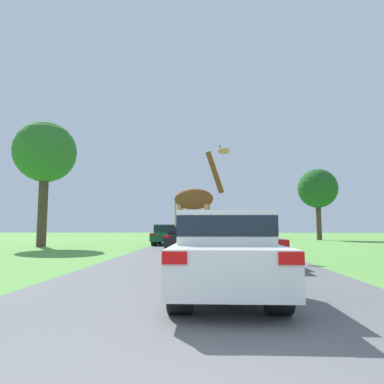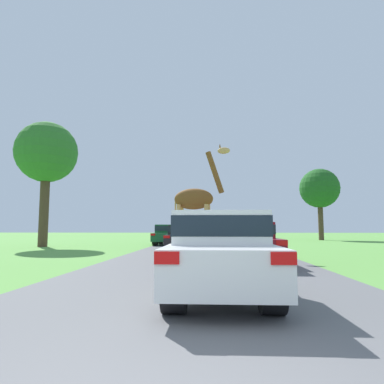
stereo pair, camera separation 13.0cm
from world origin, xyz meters
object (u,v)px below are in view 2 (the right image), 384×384
object	(u,v)px
car_lead_maroon	(220,251)
car_queue_right	(181,233)
tree_far_right	(47,154)
car_far_ahead	(168,234)
giraffe_near_road	(196,202)
tree_right_cluster	(320,189)
car_verge_right	(184,237)
car_queue_left	(247,241)

from	to	relation	value
car_lead_maroon	car_queue_right	size ratio (longest dim) A/B	0.97
car_lead_maroon	tree_far_right	size ratio (longest dim) A/B	0.49
car_far_ahead	tree_far_right	size ratio (longest dim) A/B	0.53
giraffe_near_road	tree_right_cluster	world-z (taller)	tree_right_cluster
car_queue_right	car_verge_right	xyz separation A→B (m)	(1.37, -13.47, -0.02)
car_queue_right	car_far_ahead	world-z (taller)	car_far_ahead
car_lead_maroon	tree_far_right	bearing A→B (deg)	125.42
car_queue_left	car_verge_right	bearing A→B (deg)	109.79
car_far_ahead	tree_right_cluster	bearing A→B (deg)	34.79
giraffe_near_road	car_far_ahead	bearing A→B (deg)	-157.65
car_queue_left	car_queue_right	bearing A→B (deg)	101.01
giraffe_near_road	tree_right_cluster	xyz separation A→B (m)	(11.54, 19.00, 2.71)
giraffe_near_road	car_verge_right	world-z (taller)	giraffe_near_road
car_far_ahead	tree_right_cluster	xyz separation A→B (m)	(13.96, 9.70, 4.30)
car_queue_right	car_queue_left	distance (m)	21.41
car_verge_right	tree_right_cluster	distance (m)	19.87
giraffe_near_road	tree_far_right	bearing A→B (deg)	-113.56
car_lead_maroon	car_far_ahead	xyz separation A→B (m)	(-3.24, 18.48, -0.03)
car_lead_maroon	tree_right_cluster	size ratio (longest dim) A/B	0.56
car_queue_right	tree_far_right	bearing A→B (deg)	-124.62
car_queue_right	car_far_ahead	size ratio (longest dim) A/B	0.94
giraffe_near_road	car_far_ahead	size ratio (longest dim) A/B	1.15
car_lead_maroon	tree_right_cluster	distance (m)	30.45
car_lead_maroon	tree_right_cluster	xyz separation A→B (m)	(10.72, 28.18, 4.27)
car_lead_maroon	tree_right_cluster	bearing A→B (deg)	69.17
car_queue_left	tree_far_right	world-z (taller)	tree_far_right
tree_right_cluster	car_queue_right	bearing A→B (deg)	-173.90
car_far_ahead	car_queue_left	bearing A→B (deg)	-71.37
giraffe_near_road	car_lead_maroon	world-z (taller)	giraffe_near_road
car_lead_maroon	tree_far_right	distance (m)	19.51
car_far_ahead	car_verge_right	bearing A→B (deg)	-73.07
car_queue_right	car_queue_left	world-z (taller)	car_queue_left
car_queue_left	tree_far_right	bearing A→B (deg)	141.20
car_queue_right	car_lead_maroon	bearing A→B (deg)	-83.55
car_queue_left	tree_right_cluster	xyz separation A→B (m)	(9.65, 22.49, 4.31)
giraffe_near_road	tree_far_right	world-z (taller)	tree_far_right
car_queue_right	tree_far_right	world-z (taller)	tree_far_right
car_queue_left	car_verge_right	size ratio (longest dim) A/B	1.17
car_queue_right	car_verge_right	distance (m)	13.54
tree_far_right	tree_right_cluster	bearing A→B (deg)	30.77
tree_right_cluster	car_verge_right	bearing A→B (deg)	-129.62
car_queue_left	car_lead_maroon	bearing A→B (deg)	-100.66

